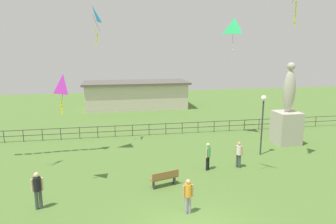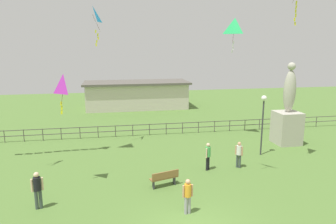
% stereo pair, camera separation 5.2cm
% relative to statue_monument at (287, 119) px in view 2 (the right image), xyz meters
% --- Properties ---
extents(statue_monument, '(1.75, 1.75, 6.03)m').
position_rel_statue_monument_xyz_m(statue_monument, '(0.00, 0.00, 0.00)').
color(statue_monument, '#B2AD9E').
rests_on(statue_monument, ground_plane).
extents(lamppost, '(0.36, 0.36, 4.03)m').
position_rel_statue_monument_xyz_m(lamppost, '(-3.05, -2.02, 1.08)').
color(lamppost, '#38383D').
rests_on(lamppost, ground_plane).
extents(park_bench, '(1.55, 0.82, 0.85)m').
position_rel_statue_monument_xyz_m(park_bench, '(-10.22, -5.57, -1.43)').
color(park_bench, olive).
rests_on(park_bench, ground_plane).
extents(person_0, '(0.51, 0.32, 1.73)m').
position_rel_statue_monument_xyz_m(person_0, '(-16.11, -6.78, -0.90)').
color(person_0, '#3F4C47').
rests_on(person_0, ground_plane).
extents(person_1, '(0.38, 0.35, 1.60)m').
position_rel_statue_monument_xyz_m(person_1, '(-5.42, -3.86, -0.97)').
color(person_1, '#3F4C47').
rests_on(person_1, ground_plane).
extents(person_2, '(0.48, 0.29, 1.59)m').
position_rel_statue_monument_xyz_m(person_2, '(-9.69, -8.39, -0.98)').
color(person_2, '#99999E').
rests_on(person_2, ground_plane).
extents(person_3, '(0.37, 0.39, 1.65)m').
position_rel_statue_monument_xyz_m(person_3, '(-7.35, -3.88, -0.94)').
color(person_3, black).
rests_on(person_3, ground_plane).
extents(kite_0, '(0.72, 0.64, 1.98)m').
position_rel_statue_monument_xyz_m(kite_0, '(-15.04, -4.48, 3.35)').
color(kite_0, '#B22DB2').
extents(kite_1, '(0.82, 0.86, 2.62)m').
position_rel_statue_monument_xyz_m(kite_1, '(-13.78, 1.70, 7.21)').
color(kite_1, '#198CD1').
extents(kite_6, '(1.19, 1.08, 2.54)m').
position_rel_statue_monument_xyz_m(kite_6, '(-3.43, 2.46, 6.66)').
color(kite_6, '#1EB759').
extents(waterfront_railing, '(36.01, 0.06, 0.95)m').
position_rel_statue_monument_xyz_m(waterfront_railing, '(-10.24, 4.03, -1.27)').
color(waterfront_railing, '#4C4742').
rests_on(waterfront_railing, ground_plane).
extents(pavilion_building, '(12.22, 5.02, 3.15)m').
position_rel_statue_monument_xyz_m(pavilion_building, '(-9.82, 16.03, -0.30)').
color(pavilion_building, beige).
rests_on(pavilion_building, ground_plane).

